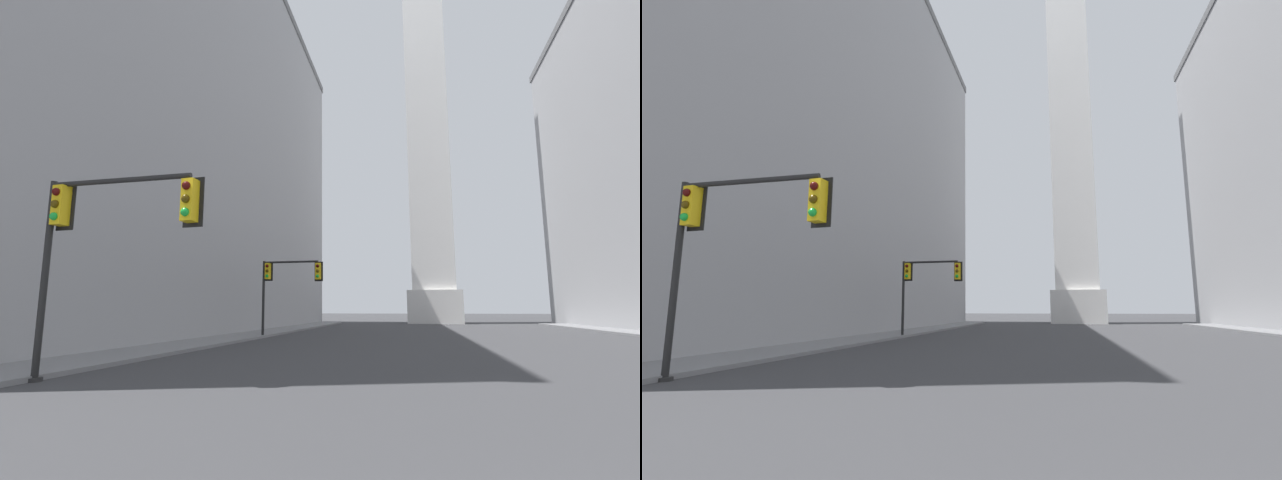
# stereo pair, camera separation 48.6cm
# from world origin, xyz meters

# --- Properties ---
(sidewalk_left) EXTENTS (5.00, 70.40, 0.15)m
(sidewalk_left) POSITION_xyz_m (-14.85, 21.12, 0.07)
(sidewalk_left) COLOR slate
(sidewalk_left) RESTS_ON ground_plane
(building_left) EXTENTS (22.81, 54.15, 36.10)m
(building_left) POSITION_xyz_m (-26.82, 31.61, 18.06)
(building_left) COLOR #9E9EA0
(building_left) RESTS_ON ground_plane
(obelisk) EXTENTS (7.05, 7.05, 64.14)m
(obelisk) POSITION_xyz_m (0.00, 58.67, 30.97)
(obelisk) COLOR silver
(obelisk) RESTS_ON ground_plane
(traffic_light_near_left) EXTENTS (4.67, 0.51, 5.36)m
(traffic_light_near_left) POSITION_xyz_m (-10.83, 7.52, 4.08)
(traffic_light_near_left) COLOR black
(traffic_light_near_left) RESTS_ON ground_plane
(traffic_light_mid_left) EXTENTS (4.33, 0.50, 5.15)m
(traffic_light_mid_left) POSITION_xyz_m (-11.30, 25.83, 3.90)
(traffic_light_mid_left) COLOR black
(traffic_light_mid_left) RESTS_ON ground_plane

